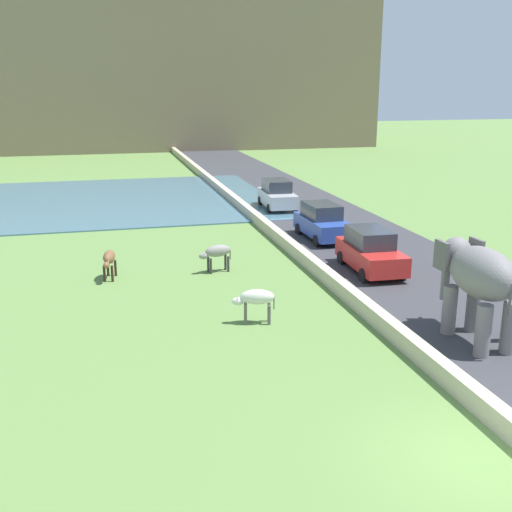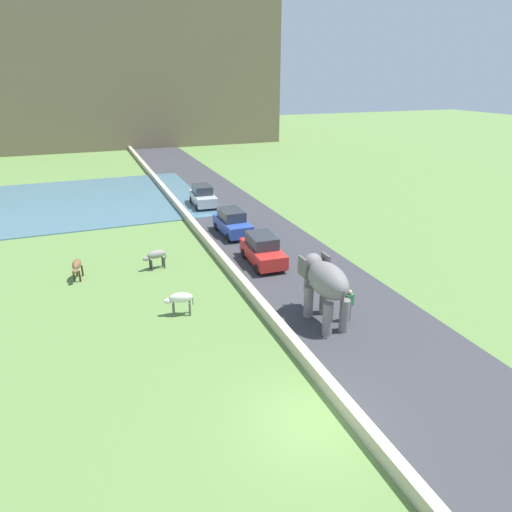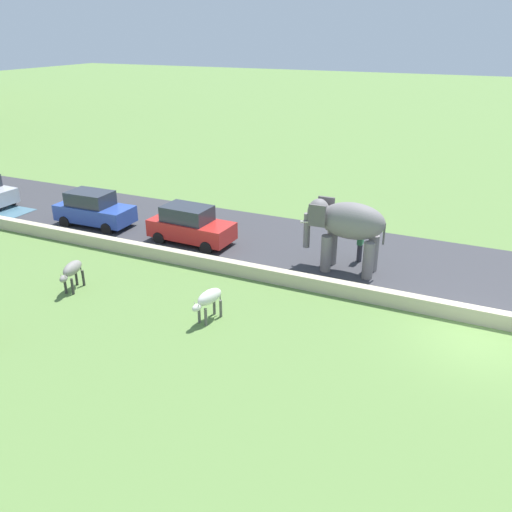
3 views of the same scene
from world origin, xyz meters
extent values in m
plane|color=#608442|center=(0.00, 0.00, 0.00)|extent=(220.00, 220.00, 0.00)
cube|color=#38383D|center=(5.00, 20.00, 0.03)|extent=(7.00, 120.00, 0.06)
cube|color=beige|center=(1.20, 18.00, 0.28)|extent=(0.40, 110.00, 0.56)
cube|color=#75664C|center=(-6.00, 74.97, 12.38)|extent=(64.00, 28.00, 24.77)
ellipsoid|color=slate|center=(3.42, 5.28, 2.24)|extent=(1.42, 2.71, 1.50)
cylinder|color=slate|center=(3.00, 6.15, 0.80)|extent=(0.44, 0.44, 1.60)
cylinder|color=slate|center=(3.84, 6.16, 0.80)|extent=(0.44, 0.44, 1.60)
cylinder|color=slate|center=(3.01, 4.40, 0.80)|extent=(0.44, 0.44, 1.60)
cylinder|color=slate|center=(3.85, 4.40, 0.80)|extent=(0.44, 0.44, 1.60)
ellipsoid|color=slate|center=(3.42, 6.69, 2.42)|extent=(1.01, 0.91, 1.10)
cube|color=#575454|center=(2.82, 6.56, 2.46)|extent=(0.12, 0.70, 0.90)
cube|color=#575454|center=(4.02, 6.56, 2.46)|extent=(0.12, 0.70, 0.90)
cylinder|color=slate|center=(3.41, 7.17, 1.54)|extent=(0.28, 0.28, 1.50)
cone|color=silver|center=(3.19, 7.10, 1.99)|extent=(0.12, 0.56, 0.17)
cone|color=silver|center=(3.63, 7.10, 1.99)|extent=(0.12, 0.56, 0.17)
cylinder|color=#575454|center=(3.43, 3.95, 1.89)|extent=(0.08, 0.08, 0.90)
cylinder|color=#33333D|center=(4.53, 5.12, 0.42)|extent=(0.22, 0.22, 0.85)
cube|color=#2D4CA8|center=(3.42, 18.56, 0.70)|extent=(1.79, 4.04, 0.80)
cube|color=#2D333D|center=(3.42, 18.76, 1.45)|extent=(1.49, 2.23, 0.70)
cylinder|color=black|center=(4.26, 17.27, 0.30)|extent=(0.19, 0.60, 0.60)
cylinder|color=black|center=(2.65, 17.24, 0.30)|extent=(0.19, 0.60, 0.60)
cylinder|color=black|center=(4.20, 19.87, 0.30)|extent=(0.19, 0.60, 0.60)
cylinder|color=black|center=(2.59, 19.84, 0.30)|extent=(0.19, 0.60, 0.60)
cube|color=red|center=(3.42, 12.85, 0.70)|extent=(1.87, 4.07, 0.80)
cube|color=#2D333D|center=(3.43, 13.05, 1.45)|extent=(1.54, 2.26, 0.70)
cylinder|color=black|center=(4.18, 11.52, 0.30)|extent=(0.21, 0.61, 0.60)
cylinder|color=black|center=(2.56, 11.59, 0.30)|extent=(0.21, 0.61, 0.60)
cylinder|color=black|center=(4.29, 14.12, 0.30)|extent=(0.21, 0.61, 0.60)
cylinder|color=black|center=(2.67, 14.18, 0.30)|extent=(0.21, 0.61, 0.60)
cube|color=#B7B7BC|center=(3.42, 26.61, 0.70)|extent=(1.89, 4.08, 0.80)
cube|color=#2D333D|center=(3.43, 26.81, 1.45)|extent=(1.55, 2.27, 0.70)
cylinder|color=black|center=(4.17, 25.28, 0.30)|extent=(0.21, 0.61, 0.60)
cylinder|color=black|center=(2.56, 25.35, 0.30)|extent=(0.21, 0.61, 0.60)
cylinder|color=black|center=(4.29, 27.87, 0.30)|extent=(0.21, 0.61, 0.60)
cylinder|color=black|center=(2.68, 27.95, 0.30)|extent=(0.21, 0.61, 0.60)
ellipsoid|color=gray|center=(-2.64, 14.49, 0.90)|extent=(1.16, 0.63, 0.50)
cylinder|color=#373533|center=(-2.99, 14.27, 0.33)|extent=(0.10, 0.10, 0.65)
cylinder|color=#373533|center=(-3.04, 14.57, 0.33)|extent=(0.10, 0.10, 0.65)
cylinder|color=#373533|center=(-2.23, 14.41, 0.33)|extent=(0.10, 0.10, 0.65)
cylinder|color=#373533|center=(-2.29, 14.72, 0.33)|extent=(0.10, 0.10, 0.65)
ellipsoid|color=gray|center=(-3.26, 14.38, 0.75)|extent=(0.44, 0.31, 0.26)
cone|color=beige|center=(-3.24, 14.29, 0.92)|extent=(0.04, 0.04, 0.12)
cone|color=beige|center=(-3.27, 14.47, 0.92)|extent=(0.04, 0.04, 0.12)
cylinder|color=#373533|center=(-2.11, 14.59, 0.70)|extent=(0.04, 0.04, 0.45)
ellipsoid|color=brown|center=(-7.01, 14.63, 0.90)|extent=(0.65, 1.16, 0.50)
cylinder|color=#302014|center=(-6.93, 14.22, 0.33)|extent=(0.10, 0.10, 0.65)
cylinder|color=#302014|center=(-7.23, 14.28, 0.33)|extent=(0.10, 0.10, 0.65)
cylinder|color=#302014|center=(-6.78, 14.97, 0.33)|extent=(0.10, 0.10, 0.65)
cylinder|color=#302014|center=(-7.08, 15.03, 0.33)|extent=(0.10, 0.10, 0.65)
ellipsoid|color=brown|center=(-7.13, 14.01, 0.75)|extent=(0.31, 0.44, 0.26)
cone|color=beige|center=(-7.04, 13.99, 0.92)|extent=(0.04, 0.04, 0.12)
cone|color=beige|center=(-7.22, 14.02, 0.92)|extent=(0.04, 0.04, 0.12)
cylinder|color=#302014|center=(-6.90, 15.16, 0.70)|extent=(0.04, 0.04, 0.45)
ellipsoid|color=silver|center=(-2.49, 8.56, 0.90)|extent=(1.17, 0.68, 0.50)
cylinder|color=#595753|center=(-2.90, 8.50, 0.33)|extent=(0.10, 0.10, 0.65)
cylinder|color=#595753|center=(-2.83, 8.80, 0.33)|extent=(0.10, 0.10, 0.65)
cylinder|color=#595753|center=(-2.15, 8.32, 0.33)|extent=(0.10, 0.10, 0.65)
cylinder|color=#595753|center=(-2.08, 8.62, 0.33)|extent=(0.10, 0.10, 0.65)
ellipsoid|color=silver|center=(-3.11, 8.71, 0.75)|extent=(0.44, 0.33, 0.26)
cone|color=beige|center=(-3.13, 8.62, 0.92)|extent=(0.04, 0.04, 0.12)
cone|color=beige|center=(-3.08, 8.80, 0.92)|extent=(0.04, 0.04, 0.12)
cylinder|color=#595753|center=(-1.97, 8.44, 0.70)|extent=(0.04, 0.04, 0.45)
camera|label=1|loc=(-7.21, -9.80, 7.56)|focal=43.64mm
camera|label=2|loc=(-6.02, -10.20, 10.65)|focal=31.38mm
camera|label=3|loc=(-16.52, 0.35, 9.40)|focal=37.34mm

